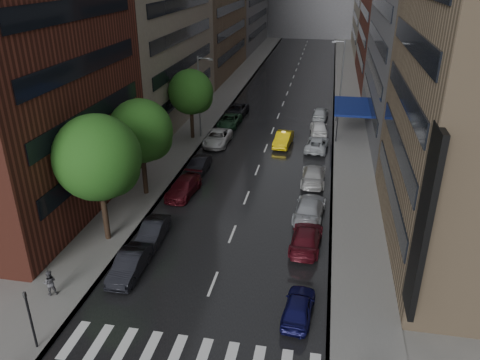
% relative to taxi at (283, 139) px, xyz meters
% --- Properties ---
extents(ground, '(220.00, 220.00, 0.00)m').
position_rel_taxi_xyz_m(ground, '(-1.74, -29.16, -0.75)').
color(ground, gray).
rests_on(ground, ground).
extents(road, '(14.00, 140.00, 0.01)m').
position_rel_taxi_xyz_m(road, '(-1.74, 20.84, -0.74)').
color(road, black).
rests_on(road, ground).
extents(sidewalk_left, '(4.00, 140.00, 0.15)m').
position_rel_taxi_xyz_m(sidewalk_left, '(-10.74, 20.84, -0.67)').
color(sidewalk_left, gray).
rests_on(sidewalk_left, ground).
extents(sidewalk_right, '(4.00, 140.00, 0.15)m').
position_rel_taxi_xyz_m(sidewalk_right, '(7.26, 20.84, -0.67)').
color(sidewalk_right, gray).
rests_on(sidewalk_right, ground).
extents(crosswalk, '(13.15, 2.80, 0.01)m').
position_rel_taxi_xyz_m(crosswalk, '(-1.54, -31.16, -0.74)').
color(crosswalk, silver).
rests_on(crosswalk, ground).
extents(tree_near, '(5.83, 5.83, 9.29)m').
position_rel_taxi_xyz_m(tree_near, '(-10.34, -21.57, 5.61)').
color(tree_near, '#382619').
rests_on(tree_near, ground).
extents(tree_mid, '(5.25, 5.25, 8.36)m').
position_rel_taxi_xyz_m(tree_mid, '(-10.34, -14.11, 4.97)').
color(tree_mid, '#382619').
rests_on(tree_mid, ground).
extents(tree_far, '(4.92, 4.92, 7.85)m').
position_rel_taxi_xyz_m(tree_far, '(-10.34, 0.36, 4.62)').
color(tree_far, '#382619').
rests_on(tree_far, ground).
extents(taxi, '(1.98, 4.66, 1.50)m').
position_rel_taxi_xyz_m(taxi, '(0.00, 0.00, 0.00)').
color(taxi, yellow).
rests_on(taxi, ground).
extents(parked_cars_left, '(2.73, 40.19, 1.50)m').
position_rel_taxi_xyz_m(parked_cars_left, '(-7.14, -4.77, -0.03)').
color(parked_cars_left, black).
rests_on(parked_cars_left, ground).
extents(parked_cars_right, '(2.63, 42.02, 1.59)m').
position_rel_taxi_xyz_m(parked_cars_right, '(3.66, -7.81, -0.01)').
color(parked_cars_right, '#0D0D40').
rests_on(parked_cars_right, ground).
extents(ped_black_umbrella, '(0.98, 0.98, 2.09)m').
position_rel_taxi_xyz_m(ped_black_umbrella, '(-10.90, -28.07, 0.64)').
color(ped_black_umbrella, '#4C4B51').
rests_on(ped_black_umbrella, sidewalk_left).
extents(traffic_light, '(0.18, 0.15, 3.45)m').
position_rel_taxi_xyz_m(traffic_light, '(-9.34, -32.08, 1.48)').
color(traffic_light, black).
rests_on(traffic_light, sidewalk_left).
extents(street_lamp_left, '(1.74, 0.22, 9.00)m').
position_rel_taxi_xyz_m(street_lamp_left, '(-9.46, 0.84, 4.14)').
color(street_lamp_left, gray).
rests_on(street_lamp_left, sidewalk_left).
extents(street_lamp_right, '(1.74, 0.22, 9.00)m').
position_rel_taxi_xyz_m(street_lamp_right, '(5.98, 15.84, 4.14)').
color(street_lamp_right, gray).
rests_on(street_lamp_right, sidewalk_right).
extents(awning, '(4.00, 8.00, 3.12)m').
position_rel_taxi_xyz_m(awning, '(7.24, 5.84, 2.39)').
color(awning, navy).
rests_on(awning, sidewalk_right).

